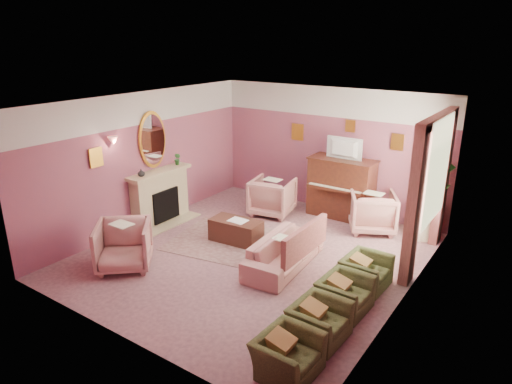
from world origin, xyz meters
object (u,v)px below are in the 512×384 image
Objects in this scene: side_table at (422,221)px; olive_chair_b at (319,316)px; piano at (341,189)px; olive_chair_c at (345,289)px; television at (343,147)px; coffee_table at (236,231)px; floral_armchair_right at (373,210)px; olive_chair_d at (366,267)px; floral_armchair_front at (123,243)px; floral_armchair_left at (272,195)px; sofa at (284,247)px; olive_chair_a at (288,349)px.

olive_chair_b is at bearing -92.91° from side_table.
piano reaches higher than olive_chair_c.
olive_chair_c is (1.62, -3.33, -1.27)m from television.
floral_armchair_right is at bearing 45.30° from coffee_table.
floral_armchair_front is at bearing -154.10° from olive_chair_d.
olive_chair_c is at bearing -41.72° from floral_armchair_left.
piano is at bearing 94.06° from sofa.
television is 1.04× the size of olive_chair_d.
floral_armchair_left is 1.19× the size of olive_chair_c.
olive_chair_b is (1.42, -1.46, -0.04)m from sofa.
olive_chair_d is at bearing 90.00° from olive_chair_a.
olive_chair_b is 1.64m from olive_chair_d.
olive_chair_a is at bearing -90.00° from olive_chair_b.
coffee_table is 2.85m from floral_armchair_right.
olive_chair_c is (2.94, -2.62, -0.13)m from floral_armchair_left.
floral_armchair_left is (-1.32, -0.76, -0.19)m from piano.
olive_chair_a is (1.42, -2.28, -0.04)m from sofa.
sofa is at bearing 35.38° from floral_armchair_front.
floral_armchair_right reaches higher than olive_chair_a.
side_table is (0.21, 2.43, 0.02)m from olive_chair_d.
olive_chair_d is (3.69, 1.79, -0.13)m from floral_armchair_front.
television is at bearing 159.72° from floral_armchair_right.
olive_chair_c is (2.73, -0.98, 0.11)m from coffee_table.
olive_chair_a is at bearing -90.00° from olive_chair_d.
olive_chair_d is (0.74, -2.18, -0.13)m from floral_armchair_right.
side_table is at bearing 47.29° from floral_armchair_front.
television is 1.04× the size of olive_chair_a.
sofa is at bearing 155.89° from olive_chair_c.
olive_chair_a is at bearing -10.25° from floral_armchair_front.
piano is 2.76m from sofa.
television reaches higher than floral_armchair_front.
television is (0.00, -0.05, 0.95)m from piano.
side_table reaches higher than olive_chair_c.
piano is at bearing 111.09° from olive_chair_b.
piano is 3.76m from olive_chair_c.
olive_chair_c is at bearing -24.11° from sofa.
coffee_table is at bearing 146.62° from olive_chair_b.
sofa reaches higher than olive_chair_c.
floral_armchair_right is 4.95m from floral_armchair_front.
olive_chair_c reaches higher than coffee_table.
floral_armchair_right reaches higher than sofa.
piano is 1.85m from side_table.
floral_armchair_left reaches higher than coffee_table.
floral_armchair_front is at bearing -101.83° from floral_armchair_left.
floral_armchair_left is 1.19× the size of olive_chair_d.
olive_chair_b is (0.74, -3.82, -0.13)m from floral_armchair_right.
floral_armchair_right is 1.00× the size of floral_armchair_front.
coffee_table is 1.09× the size of floral_armchair_left.
side_table is (2.94, 2.27, 0.12)m from coffee_table.
olive_chair_b is (2.73, -1.80, 0.11)m from coffee_table.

